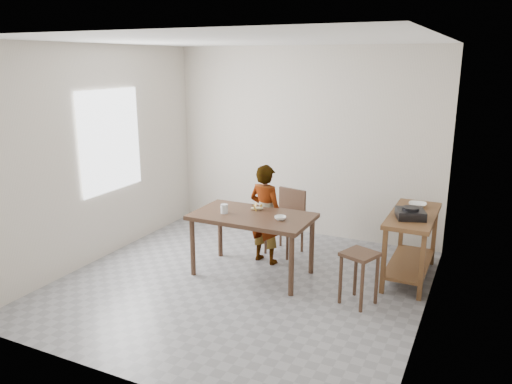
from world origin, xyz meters
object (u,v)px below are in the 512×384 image
at_px(child, 266,214).
at_px(dining_chair, 284,222).
at_px(prep_counter, 411,246).
at_px(stool, 359,278).
at_px(dining_table, 252,245).

height_order(child, dining_chair, child).
relative_size(prep_counter, dining_chair, 1.42).
bearing_deg(stool, dining_table, 171.74).
distance_m(child, dining_chair, 0.45).
relative_size(dining_table, child, 1.10).
xyz_separation_m(prep_counter, dining_chair, (-1.64, 0.10, 0.02)).
height_order(dining_table, prep_counter, prep_counter).
xyz_separation_m(child, dining_chair, (0.10, 0.38, -0.21)).
relative_size(dining_table, prep_counter, 1.17).
bearing_deg(dining_chair, child, -91.93).
bearing_deg(prep_counter, stool, -113.14).
xyz_separation_m(prep_counter, stool, (-0.38, -0.89, -0.11)).
relative_size(child, dining_chair, 1.50).
height_order(prep_counter, child, child).
height_order(dining_table, dining_chair, dining_chair).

